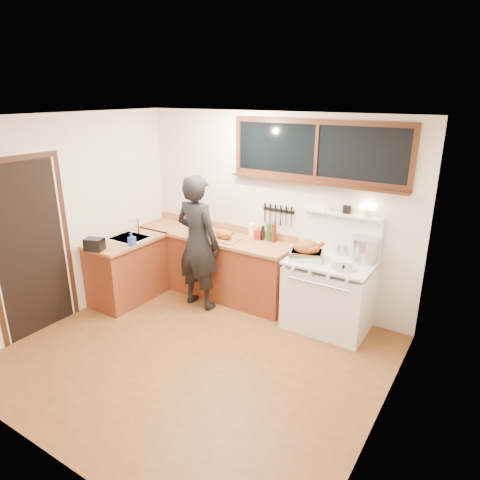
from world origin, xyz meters
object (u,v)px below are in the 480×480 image
Objects in this scene: vintage_stove at (329,293)px; man at (198,243)px; roast_turkey at (307,251)px; cutting_board at (224,236)px.

vintage_stove is 1.83m from man.
vintage_stove is at bearing 12.97° from man.
vintage_stove reaches higher than roast_turkey.
vintage_stove is at bearing 19.23° from roast_turkey.
vintage_stove is 0.86× the size of man.
man is 4.17× the size of cutting_board.
cutting_board is at bearing 178.09° from roast_turkey.
roast_turkey reaches higher than cutting_board.
roast_turkey is (1.45, 0.30, 0.08)m from man.
cutting_board is at bearing -177.92° from vintage_stove.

